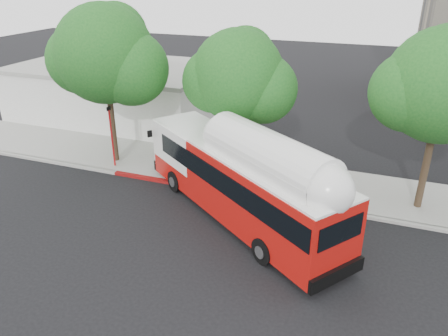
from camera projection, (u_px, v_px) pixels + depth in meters
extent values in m
plane|color=black|center=(215.00, 233.00, 20.61)|extent=(120.00, 120.00, 0.00)
cube|color=gray|center=(255.00, 175.00, 26.11)|extent=(60.00, 5.00, 0.15)
cube|color=gray|center=(241.00, 195.00, 23.90)|extent=(60.00, 0.30, 0.15)
cube|color=maroon|center=(191.00, 186.00, 24.85)|extent=(10.00, 0.32, 0.16)
cylinder|color=#2D2116|center=(112.00, 117.00, 26.88)|extent=(0.36, 0.36, 6.08)
sphere|color=#17501A|center=(105.00, 54.00, 25.29)|extent=(5.80, 5.80, 5.80)
sphere|color=#17501A|center=(131.00, 68.00, 25.27)|extent=(4.35, 4.35, 4.35)
cylinder|color=#2D2116|center=(237.00, 135.00, 24.90)|extent=(0.36, 0.36, 5.44)
sphere|color=#17501A|center=(238.00, 75.00, 23.48)|extent=(5.00, 5.00, 5.00)
sphere|color=#17501A|center=(263.00, 89.00, 23.50)|extent=(3.75, 3.75, 3.75)
cylinder|color=#2D2116|center=(427.00, 158.00, 21.49)|extent=(0.36, 0.36, 5.76)
sphere|color=#17501A|center=(443.00, 85.00, 19.98)|extent=(5.40, 5.40, 5.40)
cube|color=silver|center=(120.00, 92.00, 36.13)|extent=(16.00, 10.00, 4.00)
cube|color=gray|center=(117.00, 67.00, 35.25)|extent=(16.20, 10.20, 0.30)
cube|color=#AA100B|center=(238.00, 182.00, 21.14)|extent=(12.14, 9.90, 3.13)
cube|color=black|center=(245.00, 174.00, 20.46)|extent=(11.13, 9.19, 1.03)
cube|color=white|center=(239.00, 151.00, 20.47)|extent=(12.09, 9.83, 0.11)
cube|color=white|center=(268.00, 161.00, 18.72)|extent=(6.87, 5.81, 0.59)
cube|color=black|center=(172.00, 160.00, 27.09)|extent=(1.84, 2.08, 0.06)
imported|color=navy|center=(172.00, 152.00, 26.87)|extent=(1.61, 1.88, 0.97)
cylinder|color=red|center=(112.00, 140.00, 26.55)|extent=(0.11, 0.11, 3.73)
cube|color=black|center=(109.00, 109.00, 25.73)|extent=(0.05, 0.37, 0.23)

